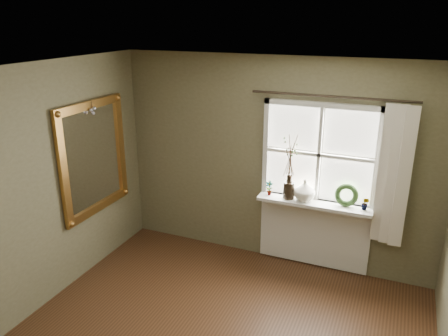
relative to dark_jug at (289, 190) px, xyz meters
name	(u,v)px	position (x,y,z in m)	size (l,w,h in m)	color
ceiling	(187,80)	(-0.24, -2.12, 1.58)	(4.50, 4.50, 0.00)	silver
wall_back	(275,162)	(-0.24, 0.18, 0.28)	(4.00, 0.10, 2.60)	brown
wall_left	(1,205)	(-2.29, -2.12, 0.28)	(0.10, 4.50, 2.60)	brown
window_frame	(319,155)	(0.31, 0.11, 0.46)	(1.36, 0.06, 1.24)	silver
window_sill	(314,203)	(0.31, 0.00, -0.12)	(1.36, 0.26, 0.04)	silver
window_apron	(313,232)	(0.31, 0.11, -0.56)	(1.36, 0.04, 0.88)	silver
dark_jug	(289,190)	(0.00, 0.00, 0.00)	(0.14, 0.14, 0.21)	black
cream_vase	(305,190)	(0.19, 0.00, 0.03)	(0.25, 0.25, 0.27)	silver
wreath	(346,197)	(0.67, 0.04, 0.00)	(0.27, 0.27, 0.07)	#29431E
potted_plant_left	(269,188)	(-0.25, 0.00, -0.01)	(0.10, 0.06, 0.18)	#29431E
potted_plant_right	(365,204)	(0.89, 0.00, -0.02)	(0.09, 0.07, 0.16)	#29431E
curtain	(394,176)	(1.15, 0.01, 0.34)	(0.36, 0.12, 1.59)	beige
curtain_rod	(332,97)	(0.41, 0.05, 1.16)	(0.03, 0.03, 1.84)	black
gilt_mirror	(94,157)	(-2.20, -0.83, 0.39)	(0.10, 1.15, 1.38)	white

